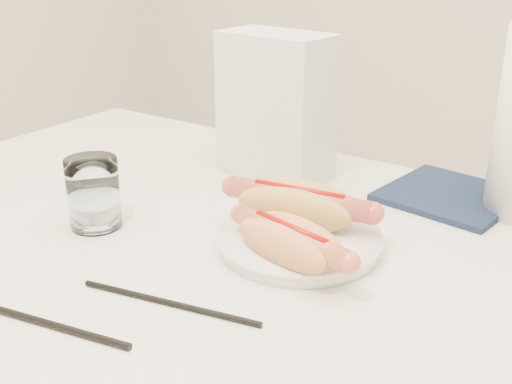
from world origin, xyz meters
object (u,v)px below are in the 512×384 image
Objects in this scene: table at (226,290)px; water_glass at (94,193)px; plate at (299,242)px; hotdog_right at (290,242)px; hotdog_left at (299,205)px; napkin_box at (276,107)px.

water_glass is at bearing -166.08° from table.
plate is 1.16× the size of hotdog_right.
napkin_box is at bearing 122.83° from hotdog_left.
hotdog_left is at bearing 28.92° from water_glass.
table is 0.21m from water_glass.
napkin_box is (-0.08, 0.25, 0.17)m from table.
napkin_box is at bearing 138.31° from hotdog_right.
hotdog_left is at bearing -44.03° from napkin_box.
table is 5.36× the size of napkin_box.
hotdog_left is 0.27m from water_glass.
table is 0.14m from hotdog_left.
water_glass reaches higher than plate.
hotdog_left is at bearing 127.78° from hotdog_right.
plate is (0.08, 0.05, 0.07)m from table.
hotdog_left is (-0.02, 0.03, 0.03)m from plate.
table is at bearing -65.74° from napkin_box.
hotdog_right is at bearing 8.46° from water_glass.
hotdog_left reaches higher than hotdog_right.
hotdog_left is at bearing 122.44° from plate.
napkin_box is at bearing 72.05° from water_glass.
table is 12.83× the size of water_glass.
napkin_box reaches higher than hotdog_left.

